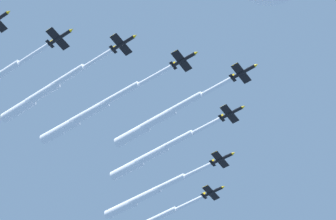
{
  "coord_description": "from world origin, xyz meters",
  "views": [
    {
      "loc": [
        -139.0,
        43.24,
        27.31
      ],
      "look_at": [
        0.0,
        0.0,
        202.66
      ],
      "focal_mm": 72.49,
      "sensor_mm": 36.0,
      "label": 1
    }
  ],
  "objects_px": {
    "jet_starboard_inner": "(89,113)",
    "jet_port_mid": "(145,196)",
    "jet_port_inner": "(152,155)",
    "jet_lead": "(158,119)",
    "jet_starboard_mid": "(43,93)"
  },
  "relations": [
    {
      "from": "jet_port_mid",
      "to": "jet_starboard_mid",
      "type": "relative_size",
      "value": 0.98
    },
    {
      "from": "jet_lead",
      "to": "jet_starboard_mid",
      "type": "relative_size",
      "value": 0.99
    },
    {
      "from": "jet_port_inner",
      "to": "jet_starboard_inner",
      "type": "distance_m",
      "value": 30.08
    },
    {
      "from": "jet_starboard_inner",
      "to": "jet_lead",
      "type": "bearing_deg",
      "value": -102.05
    },
    {
      "from": "jet_lead",
      "to": "jet_starboard_inner",
      "type": "relative_size",
      "value": 0.9
    },
    {
      "from": "jet_port_inner",
      "to": "jet_lead",
      "type": "bearing_deg",
      "value": 170.35
    },
    {
      "from": "jet_port_mid",
      "to": "jet_lead",
      "type": "bearing_deg",
      "value": 170.74
    },
    {
      "from": "jet_port_inner",
      "to": "jet_starboard_inner",
      "type": "xyz_separation_m",
      "value": [
        -14.4,
        26.31,
        -2.31
      ]
    },
    {
      "from": "jet_port_inner",
      "to": "jet_starboard_inner",
      "type": "height_order",
      "value": "jet_port_inner"
    },
    {
      "from": "jet_starboard_inner",
      "to": "jet_port_mid",
      "type": "bearing_deg",
      "value": -41.22
    },
    {
      "from": "jet_starboard_mid",
      "to": "jet_lead",
      "type": "bearing_deg",
      "value": -94.7
    },
    {
      "from": "jet_port_inner",
      "to": "jet_port_mid",
      "type": "xyz_separation_m",
      "value": [
        19.02,
        -2.97,
        -2.24
      ]
    },
    {
      "from": "jet_starboard_inner",
      "to": "jet_starboard_mid",
      "type": "bearing_deg",
      "value": 95.9
    },
    {
      "from": "jet_lead",
      "to": "jet_starboard_inner",
      "type": "distance_m",
      "value": 23.55
    },
    {
      "from": "jet_starboard_inner",
      "to": "jet_starboard_mid",
      "type": "distance_m",
      "value": 16.59
    }
  ]
}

